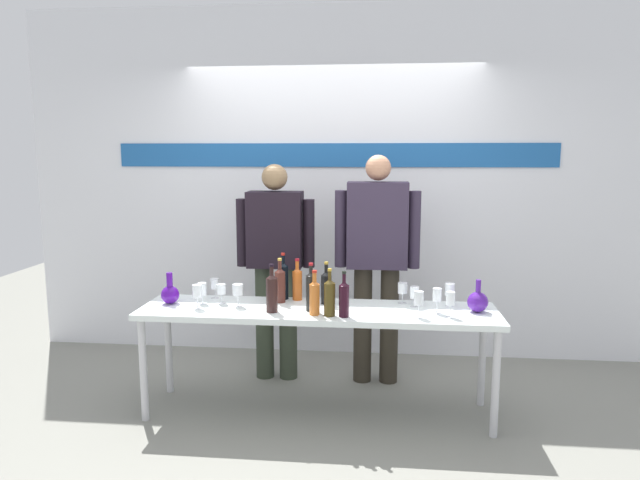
# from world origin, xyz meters

# --- Properties ---
(ground_plane) EXTENTS (10.00, 10.00, 0.00)m
(ground_plane) POSITION_xyz_m (0.00, 0.00, 0.00)
(ground_plane) COLOR gray
(back_wall) EXTENTS (5.36, 0.11, 3.00)m
(back_wall) POSITION_xyz_m (0.00, 1.27, 1.50)
(back_wall) COLOR white
(back_wall) RESTS_ON ground
(display_table) EXTENTS (2.39, 0.56, 0.74)m
(display_table) POSITION_xyz_m (0.00, 0.00, 0.67)
(display_table) COLOR white
(display_table) RESTS_ON ground
(decanter_blue_left) EXTENTS (0.13, 0.13, 0.22)m
(decanter_blue_left) POSITION_xyz_m (-1.03, 0.02, 0.81)
(decanter_blue_left) COLOR #49108E
(decanter_blue_left) RESTS_ON display_table
(decanter_blue_right) EXTENTS (0.14, 0.14, 0.22)m
(decanter_blue_right) POSITION_xyz_m (1.05, 0.02, 0.81)
(decanter_blue_right) COLOR #4C1C90
(decanter_blue_right) RESTS_ON display_table
(presenter_left) EXTENTS (0.61, 0.22, 1.69)m
(presenter_left) POSITION_xyz_m (-0.39, 0.59, 0.97)
(presenter_left) COLOR #30392B
(presenter_left) RESTS_ON ground
(presenter_right) EXTENTS (0.64, 0.22, 1.76)m
(presenter_right) POSITION_xyz_m (0.39, 0.59, 1.02)
(presenter_right) COLOR #2E2920
(presenter_right) RESTS_ON ground
(wine_bottle_0) EXTENTS (0.07, 0.07, 0.29)m
(wine_bottle_0) POSITION_xyz_m (0.05, 0.13, 0.86)
(wine_bottle_0) COLOR black
(wine_bottle_0) RESTS_ON display_table
(wine_bottle_1) EXTENTS (0.07, 0.07, 0.29)m
(wine_bottle_1) POSITION_xyz_m (-0.01, -0.15, 0.86)
(wine_bottle_1) COLOR #C96826
(wine_bottle_1) RESTS_ON display_table
(wine_bottle_2) EXTENTS (0.07, 0.07, 0.30)m
(wine_bottle_2) POSITION_xyz_m (0.19, -0.17, 0.86)
(wine_bottle_2) COLOR black
(wine_bottle_2) RESTS_ON display_table
(wine_bottle_3) EXTENTS (0.07, 0.07, 0.30)m
(wine_bottle_3) POSITION_xyz_m (-0.17, 0.22, 0.86)
(wine_bottle_3) COLOR orange
(wine_bottle_3) RESTS_ON display_table
(wine_bottle_4) EXTENTS (0.07, 0.07, 0.32)m
(wine_bottle_4) POSITION_xyz_m (-0.04, -0.06, 0.88)
(wine_bottle_4) COLOR black
(wine_bottle_4) RESTS_ON display_table
(wine_bottle_5) EXTENTS (0.07, 0.07, 0.31)m
(wine_bottle_5) POSITION_xyz_m (-0.28, 0.14, 0.87)
(wine_bottle_5) COLOR #50251D
(wine_bottle_5) RESTS_ON display_table
(wine_bottle_6) EXTENTS (0.07, 0.07, 0.31)m
(wine_bottle_6) POSITION_xyz_m (0.09, -0.16, 0.87)
(wine_bottle_6) COLOR #463713
(wine_bottle_6) RESTS_ON display_table
(wine_bottle_7) EXTENTS (0.08, 0.08, 0.32)m
(wine_bottle_7) POSITION_xyz_m (-0.29, -0.11, 0.87)
(wine_bottle_7) COLOR black
(wine_bottle_7) RESTS_ON display_table
(wine_bottle_8) EXTENTS (0.07, 0.07, 0.33)m
(wine_bottle_8) POSITION_xyz_m (-0.27, 0.23, 0.88)
(wine_bottle_8) COLOR black
(wine_bottle_8) RESTS_ON display_table
(wine_glass_left_0) EXTENTS (0.06, 0.06, 0.16)m
(wine_glass_left_0) POSITION_xyz_m (-0.80, -0.08, 0.85)
(wine_glass_left_0) COLOR white
(wine_glass_left_0) RESTS_ON display_table
(wine_glass_left_1) EXTENTS (0.06, 0.06, 0.14)m
(wine_glass_left_1) POSITION_xyz_m (-0.68, 0.07, 0.83)
(wine_glass_left_1) COLOR white
(wine_glass_left_1) RESTS_ON display_table
(wine_glass_left_2) EXTENTS (0.06, 0.06, 0.15)m
(wine_glass_left_2) POSITION_xyz_m (-0.81, 0.04, 0.84)
(wine_glass_left_2) COLOR white
(wine_glass_left_2) RESTS_ON display_table
(wine_glass_left_3) EXTENTS (0.06, 0.06, 0.14)m
(wine_glass_left_3) POSITION_xyz_m (-0.76, 0.20, 0.84)
(wine_glass_left_3) COLOR white
(wine_glass_left_3) RESTS_ON display_table
(wine_glass_left_4) EXTENTS (0.07, 0.07, 0.15)m
(wine_glass_left_4) POSITION_xyz_m (-0.55, 0.00, 0.85)
(wine_glass_left_4) COLOR white
(wine_glass_left_4) RESTS_ON display_table
(wine_glass_right_0) EXTENTS (0.07, 0.07, 0.16)m
(wine_glass_right_0) POSITION_xyz_m (0.89, 0.15, 0.85)
(wine_glass_right_0) COLOR white
(wine_glass_right_0) RESTS_ON display_table
(wine_glass_right_1) EXTENTS (0.06, 0.06, 0.17)m
(wine_glass_right_1) POSITION_xyz_m (0.86, -0.12, 0.85)
(wine_glass_right_1) COLOR white
(wine_glass_right_1) RESTS_ON display_table
(wine_glass_right_2) EXTENTS (0.06, 0.06, 0.17)m
(wine_glass_right_2) POSITION_xyz_m (0.66, -0.15, 0.86)
(wine_glass_right_2) COLOR white
(wine_glass_right_2) RESTS_ON display_table
(wine_glass_right_3) EXTENTS (0.06, 0.06, 0.17)m
(wine_glass_right_3) POSITION_xyz_m (0.78, -0.03, 0.85)
(wine_glass_right_3) COLOR white
(wine_glass_right_3) RESTS_ON display_table
(wine_glass_right_4) EXTENTS (0.07, 0.07, 0.15)m
(wine_glass_right_4) POSITION_xyz_m (0.57, 0.19, 0.84)
(wine_glass_right_4) COLOR white
(wine_glass_right_4) RESTS_ON display_table
(wine_glass_right_5) EXTENTS (0.06, 0.06, 0.14)m
(wine_glass_right_5) POSITION_xyz_m (0.65, 0.11, 0.83)
(wine_glass_right_5) COLOR white
(wine_glass_right_5) RESTS_ON display_table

